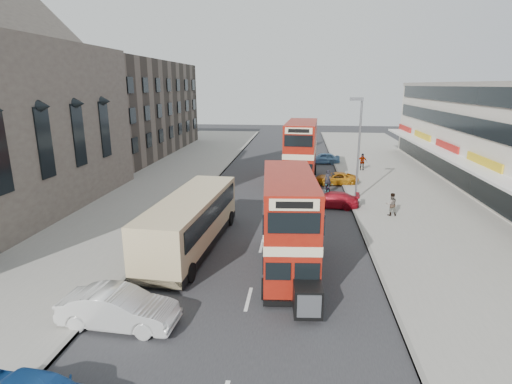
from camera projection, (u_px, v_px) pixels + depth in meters
The scene contains 18 objects.
ground at pixel (242, 326), 15.47m from camera, with size 160.00×160.00×0.00m, color #28282B.
road_surface at pixel (275, 192), 34.67m from camera, with size 12.00×90.00×0.01m, color #28282B.
pavement_right at pixel (418, 196), 33.38m from camera, with size 12.00×90.00×0.15m, color gray.
pavement_left at pixel (142, 188), 35.92m from camera, with size 12.00×90.00×0.15m, color gray.
kerb_left at pixel (206, 190), 35.30m from camera, with size 0.20×90.00×0.16m, color gray.
kerb_right at pixel (346, 193), 34.00m from camera, with size 0.20×90.00×0.16m, color gray.
brick_terrace at pixel (118, 108), 52.72m from camera, with size 14.00×28.00×12.00m, color #66594C.
street_lamp at pixel (358, 142), 30.82m from camera, with size 1.00×0.20×8.12m.
bus_main at pixel (289, 224), 19.41m from camera, with size 3.04×8.70×4.75m.
bus_second at pixel (301, 151), 38.24m from camera, with size 3.24×10.09×5.48m.
coach at pixel (191, 220), 22.53m from camera, with size 3.34×10.71×2.80m.
car_left_front at pixel (119, 308), 15.31m from camera, with size 1.58×4.54×1.50m, color silver.
car_right_a at pixel (332, 200), 30.29m from camera, with size 1.66×4.07×1.18m, color #A3101D.
car_right_b at pixel (336, 179), 37.29m from camera, with size 1.85×4.02×1.12m, color orange.
car_right_c at pixel (323, 158), 47.10m from camera, with size 1.55×3.86×1.32m, color #5E90BD.
pedestrian_near at pixel (391, 204), 27.90m from camera, with size 0.61×0.41×1.64m, color gray.
pedestrian_far at pixel (362, 162), 42.82m from camera, with size 1.05×0.44×1.79m, color gray.
cyclist at pixel (328, 186), 34.07m from camera, with size 0.86×1.86×2.07m.
Camera 1 is at (2.04, -13.45, 9.04)m, focal length 28.02 mm.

